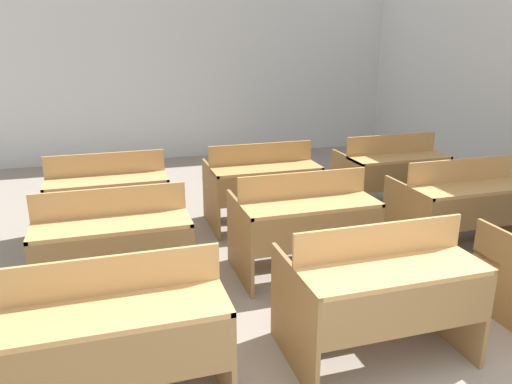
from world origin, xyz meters
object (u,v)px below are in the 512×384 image
bench_front_left (118,331)px  bench_third_right (391,171)px  bench_third_left (108,196)px  bench_front_center (379,289)px  bench_second_left (114,243)px  bench_third_center (262,183)px  bench_second_center (303,222)px  bench_second_right (460,204)px

bench_front_left → bench_third_right: 4.01m
bench_front_left → bench_third_left: same height
bench_front_center → bench_third_right: same height
bench_front_center → bench_second_left: size_ratio=1.00×
bench_third_left → bench_third_center: (1.58, -0.01, 0.00)m
bench_second_left → bench_second_center: bearing=-0.2°
bench_second_center → bench_third_center: bearing=89.3°
bench_second_center → bench_third_left: same height
bench_front_left → bench_front_center: (1.57, 0.00, 0.00)m
bench_second_left → bench_third_right: 3.37m
bench_second_center → bench_third_right: (1.59, 1.23, 0.00)m
bench_second_center → bench_third_center: 1.21m
bench_front_left → bench_third_left: size_ratio=1.00×
bench_second_left → bench_third_center: size_ratio=1.00×
bench_second_center → bench_third_center: (0.01, 1.21, 0.00)m
bench_second_center → bench_second_left: bearing=179.8°
bench_second_right → bench_third_right: size_ratio=1.00×
bench_third_center → bench_third_right: bearing=0.7°
bench_front_center → bench_second_center: 1.23m
bench_second_left → bench_front_left: bearing=-90.7°
bench_front_center → bench_third_left: size_ratio=1.00×
bench_third_center → bench_front_center: bearing=-90.3°
bench_front_center → bench_second_center: bearing=90.0°
bench_front_left → bench_second_right: size_ratio=1.00×
bench_front_left → bench_second_center: bearing=38.3°
bench_front_center → bench_third_left: same height
bench_front_center → bench_second_center: size_ratio=1.00×
bench_third_right → bench_third_center: bearing=-179.3°
bench_front_left → bench_second_left: same height
bench_second_center → bench_second_right: bearing=0.4°
bench_second_right → bench_third_left: same height
bench_third_left → bench_third_center: size_ratio=1.00×
bench_second_left → bench_third_right: (3.14, 1.22, 0.00)m
bench_second_left → bench_third_left: same height
bench_second_center → bench_front_left: bearing=-141.7°
bench_front_center → bench_front_left: bearing=-179.8°
bench_second_right → bench_front_center: bearing=-141.8°
bench_second_left → bench_third_right: same height
bench_third_right → bench_second_left: bearing=-158.7°
bench_front_left → bench_third_left: bearing=90.0°
bench_second_center → bench_third_left: 1.98m
bench_second_left → bench_second_center: same height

